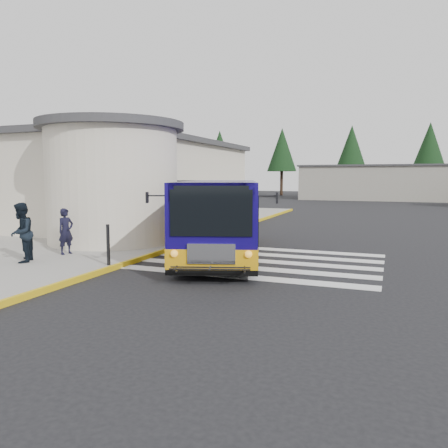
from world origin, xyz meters
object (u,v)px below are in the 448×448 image
(pedestrian_b, at_px, (21,233))
(pedestrian_a, at_px, (66,231))
(bollard, at_px, (108,245))
(transit_bus, at_px, (221,220))

(pedestrian_b, bearing_deg, pedestrian_a, 141.22)
(pedestrian_b, relative_size, bollard, 1.50)
(pedestrian_b, distance_m, bollard, 2.84)
(transit_bus, relative_size, pedestrian_b, 5.18)
(transit_bus, relative_size, pedestrian_a, 6.09)
(transit_bus, bearing_deg, bollard, -140.53)
(transit_bus, bearing_deg, pedestrian_b, -158.71)
(pedestrian_a, bearing_deg, bollard, -98.61)
(pedestrian_a, xyz_separation_m, pedestrian_b, (-0.27, -1.65, 0.14))
(transit_bus, distance_m, bollard, 4.19)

